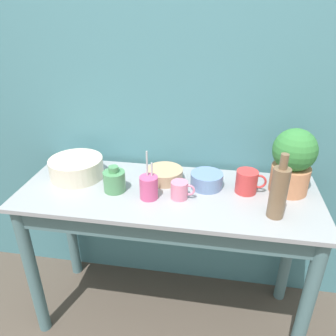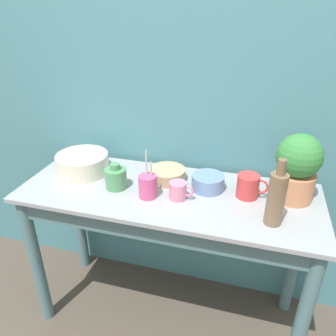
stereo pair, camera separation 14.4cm
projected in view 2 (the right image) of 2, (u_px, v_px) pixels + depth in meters
wall_back at (186, 86)px, 1.58m from camera, size 6.00×0.05×2.40m
counter_table at (167, 224)px, 1.55m from camera, size 1.37×0.52×0.79m
potted_plant at (297, 167)px, 1.38m from camera, size 0.19×0.19×0.30m
bowl_wash_large at (83, 163)px, 1.64m from camera, size 0.26×0.26×0.10m
bottle_tall at (276, 198)px, 1.23m from camera, size 0.07×0.07×0.27m
bottle_short at (116, 178)px, 1.51m from camera, size 0.10×0.10×0.12m
mug_pink at (178, 191)px, 1.42m from camera, size 0.11×0.08×0.08m
mug_red at (248, 186)px, 1.43m from camera, size 0.14×0.10×0.10m
bowl_small_tan at (167, 174)px, 1.58m from camera, size 0.18×0.18×0.06m
bowl_small_blue at (208, 182)px, 1.50m from camera, size 0.15×0.15×0.07m
utensil_cup at (148, 186)px, 1.43m from camera, size 0.08×0.08×0.22m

